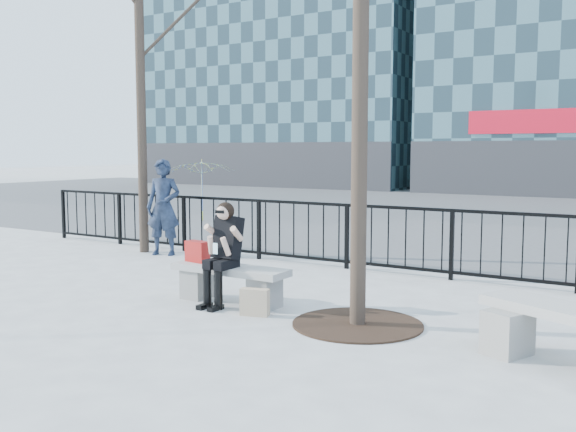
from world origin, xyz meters
The scene contains 11 objects.
ground centered at (0.00, 0.00, 0.00)m, with size 120.00×120.00×0.00m, color #979692.
street_surface centered at (0.00, 15.00, 0.00)m, with size 60.00×23.00×0.01m, color #474747.
railing centered at (0.00, 3.00, 0.55)m, with size 14.00×0.06×1.10m.
tree_grate centered at (1.90, -0.10, 0.01)m, with size 1.50×1.50×0.02m, color black.
bench_main centered at (0.00, 0.00, 0.30)m, with size 1.65×0.46×0.49m.
bench_second centered at (4.21, -0.28, 0.33)m, with size 1.81×0.51×0.54m.
seated_woman centered at (0.00, -0.16, 0.67)m, with size 0.50×0.64×1.34m.
handbag centered at (-0.56, 0.02, 0.63)m, with size 0.34×0.16×0.28m, color #AA1815.
shopping_bag centered at (0.65, -0.37, 0.16)m, with size 0.35×0.13×0.33m, color beige.
standing_man centered at (-3.42, 2.44, 0.92)m, with size 0.67×0.44×1.83m, color black.
vendor_umbrella centered at (-6.56, 7.33, 0.87)m, with size 1.90×1.94×1.74m, color #F0F937.
Camera 1 is at (5.02, -6.62, 2.00)m, focal length 40.00 mm.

